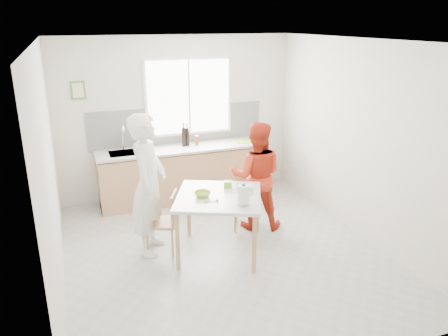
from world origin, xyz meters
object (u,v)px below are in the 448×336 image
Objects in this scene: dining_table at (219,201)px; person_red at (256,176)px; wine_bottle_a at (184,137)px; wine_bottle_b at (187,137)px; chair_left at (166,219)px; bowl_green at (203,194)px; person_white at (149,185)px; milk_jug at (244,194)px; bowl_white at (243,187)px; chair_far at (247,197)px.

dining_table is 0.94m from person_red.
wine_bottle_a is 1.07× the size of wine_bottle_b.
wine_bottle_a is at bearing -178.64° from chair_left.
person_white is at bearing 151.80° from bowl_green.
bowl_green is (-0.20, 0.04, 0.12)m from dining_table.
person_white is at bearing 167.13° from milk_jug.
wine_bottle_a is at bearing 116.43° from milk_jug.
bowl_white is at bearing -78.19° from person_white.
bowl_white is at bearing 92.55° from milk_jug.
dining_table is 1.70× the size of chair_left.
dining_table is 0.92m from person_white.
chair_left is at bearing 164.61° from milk_jug.
person_red is 1.11m from milk_jug.
wine_bottle_a is (-0.57, 1.38, 0.63)m from chair_far.
milk_jug is (0.18, -0.39, 0.22)m from dining_table.
milk_jug is (0.38, -0.42, 0.11)m from bowl_green.
person_white is 1.86m from wine_bottle_a.
wine_bottle_b reaches higher than dining_table.
bowl_green is (-0.97, -0.51, 0.05)m from person_red.
person_red reaches higher than dining_table.
chair_far is at bearing 128.04° from chair_left.
chair_far is 1.20m from milk_jug.
person_white is (-0.19, 0.08, 0.48)m from chair_left.
wine_bottle_a is at bearing 98.81° from bowl_white.
bowl_green is 0.63× the size of wine_bottle_a.
person_white is at bearing 155.91° from dining_table.
person_red is 0.59m from bowl_white.
person_red is 1.60m from wine_bottle_b.
person_white is 1.60m from person_red.
chair_far is 0.36m from person_red.
person_white reaches higher than chair_left.
person_red is 7.44× the size of bowl_white.
chair_far is 1.62m from wine_bottle_a.
person_white is 7.29× the size of milk_jug.
person_white is at bearing -146.89° from chair_far.
chair_left reaches higher than dining_table.
wine_bottle_b is (-0.03, 2.39, 0.12)m from milk_jug.
chair_left is 0.52m from person_white.
wine_bottle_b is at bearing 133.72° from chair_far.
person_red reaches higher than wine_bottle_b.
person_red is 6.22× the size of milk_jug.
wine_bottle_a reaches higher than milk_jug.
dining_table is 0.41m from bowl_white.
milk_jug is 2.39m from wine_bottle_b.
chair_left is 1.16m from milk_jug.
chair_left is at bearing 155.91° from dining_table.
wine_bottle_a is at bearing -40.53° from person_red.
chair_far is 3.86× the size of bowl_white.
chair_far is at bearing -67.76° from wine_bottle_a.
chair_far is (1.28, 0.32, 0.00)m from chair_left.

